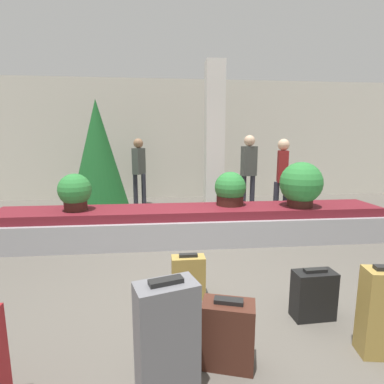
{
  "coord_description": "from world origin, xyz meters",
  "views": [
    {
      "loc": [
        -0.47,
        -2.95,
        1.6
      ],
      "look_at": [
        0.0,
        1.68,
        0.79
      ],
      "focal_mm": 28.0,
      "sensor_mm": 36.0,
      "label": 1
    }
  ],
  "objects": [
    {
      "name": "carousel",
      "position": [
        0.0,
        1.68,
        0.26
      ],
      "size": [
        6.32,
        0.92,
        0.54
      ],
      "color": "#9E9EA3",
      "rests_on": "ground_plane"
    },
    {
      "name": "suitcase_2",
      "position": [
        -0.45,
        -1.26,
        0.38
      ],
      "size": [
        0.42,
        0.32,
        0.78
      ],
      "rotation": [
        0.0,
        0.0,
        0.3
      ],
      "color": "slate",
      "rests_on": "ground_plane"
    },
    {
      "name": "suitcase_0",
      "position": [
        -0.02,
        -1.06,
        0.24
      ],
      "size": [
        0.41,
        0.31,
        0.51
      ],
      "rotation": [
        0.0,
        0.0,
        -0.29
      ],
      "color": "#472319",
      "rests_on": "ground_plane"
    },
    {
      "name": "suitcase_3",
      "position": [
        -0.22,
        -0.09,
        0.22
      ],
      "size": [
        0.34,
        0.17,
        0.47
      ],
      "rotation": [
        0.0,
        0.0,
        0.01
      ],
      "color": "#A3843D",
      "rests_on": "ground_plane"
    },
    {
      "name": "ground_plane",
      "position": [
        0.0,
        0.0,
        0.0
      ],
      "size": [
        18.0,
        18.0,
        0.0
      ],
      "primitive_type": "plane",
      "color": "#59544C"
    },
    {
      "name": "traveler_1",
      "position": [
        1.45,
        3.51,
        1.02
      ],
      "size": [
        0.36,
        0.26,
        1.71
      ],
      "rotation": [
        0.0,
        0.0,
        0.26
      ],
      "color": "#282833",
      "rests_on": "ground_plane"
    },
    {
      "name": "potted_plant_1",
      "position": [
        0.64,
        1.81,
        0.8
      ],
      "size": [
        0.51,
        0.51,
        0.55
      ],
      "color": "#381914",
      "rests_on": "carousel"
    },
    {
      "name": "potted_plant_2",
      "position": [
        -1.79,
        1.67,
        0.83
      ],
      "size": [
        0.49,
        0.49,
        0.57
      ],
      "color": "#381914",
      "rests_on": "carousel"
    },
    {
      "name": "traveler_2",
      "position": [
        1.91,
        2.75,
        0.97
      ],
      "size": [
        0.31,
        0.36,
        1.63
      ],
      "rotation": [
        0.0,
        0.0,
        1.3
      ],
      "color": "#282833",
      "rests_on": "ground_plane"
    },
    {
      "name": "pillar",
      "position": [
        0.65,
        3.41,
        1.6
      ],
      "size": [
        0.39,
        0.39,
        3.2
      ],
      "color": "silver",
      "rests_on": "ground_plane"
    },
    {
      "name": "back_wall",
      "position": [
        0.0,
        5.36,
        1.6
      ],
      "size": [
        18.0,
        0.06,
        3.2
      ],
      "color": "beige",
      "rests_on": "ground_plane"
    },
    {
      "name": "suitcase_1",
      "position": [
        0.88,
        -0.56,
        0.22
      ],
      "size": [
        0.38,
        0.2,
        0.47
      ],
      "rotation": [
        0.0,
        0.0,
        0.04
      ],
      "color": "black",
      "rests_on": "ground_plane"
    },
    {
      "name": "traveler_0",
      "position": [
        -1.02,
        4.38,
        0.98
      ],
      "size": [
        0.32,
        0.37,
        1.64
      ],
      "rotation": [
        0.0,
        0.0,
        1.05
      ],
      "color": "#282833",
      "rests_on": "ground_plane"
    },
    {
      "name": "suitcase_4",
      "position": [
        1.12,
        -1.06,
        0.34
      ],
      "size": [
        0.29,
        0.22,
        0.71
      ],
      "rotation": [
        0.0,
        0.0,
        -0.17
      ],
      "color": "#A3843D",
      "rests_on": "ground_plane"
    },
    {
      "name": "decorated_tree",
      "position": [
        -1.8,
        3.53,
        1.31
      ],
      "size": [
        1.22,
        1.22,
        2.43
      ],
      "color": "#4C331E",
      "rests_on": "ground_plane"
    },
    {
      "name": "potted_plant_0",
      "position": [
        1.74,
        1.58,
        0.9
      ],
      "size": [
        0.67,
        0.67,
        0.72
      ],
      "color": "#381914",
      "rests_on": "carousel"
    }
  ]
}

